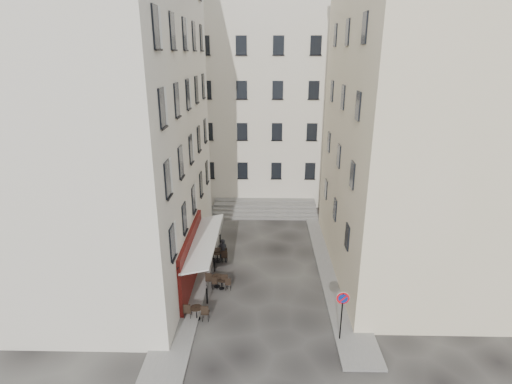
{
  "coord_description": "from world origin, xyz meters",
  "views": [
    {
      "loc": [
        -0.06,
        -20.21,
        13.43
      ],
      "look_at": [
        -0.59,
        4.0,
        4.97
      ],
      "focal_mm": 28.0,
      "sensor_mm": 36.0,
      "label": 1
    }
  ],
  "objects_px": {
    "bistro_table_b": "(222,283)",
    "pedestrian": "(223,250)",
    "no_parking_sign": "(342,307)",
    "bistro_table_a": "(197,312)"
  },
  "relations": [
    {
      "from": "bistro_table_a",
      "to": "bistro_table_b",
      "type": "distance_m",
      "value": 3.1
    },
    {
      "from": "no_parking_sign",
      "to": "pedestrian",
      "type": "bearing_deg",
      "value": 130.48
    },
    {
      "from": "bistro_table_b",
      "to": "pedestrian",
      "type": "height_order",
      "value": "pedestrian"
    },
    {
      "from": "bistro_table_b",
      "to": "pedestrian",
      "type": "bearing_deg",
      "value": 94.03
    },
    {
      "from": "no_parking_sign",
      "to": "pedestrian",
      "type": "relative_size",
      "value": 1.59
    },
    {
      "from": "no_parking_sign",
      "to": "bistro_table_a",
      "type": "xyz_separation_m",
      "value": [
        -7.31,
        1.49,
        -1.46
      ]
    },
    {
      "from": "pedestrian",
      "to": "no_parking_sign",
      "type": "bearing_deg",
      "value": 133.83
    },
    {
      "from": "bistro_table_b",
      "to": "pedestrian",
      "type": "xyz_separation_m",
      "value": [
        -0.23,
        3.32,
        0.45
      ]
    },
    {
      "from": "bistro_table_a",
      "to": "bistro_table_b",
      "type": "bearing_deg",
      "value": 70.75
    },
    {
      "from": "no_parking_sign",
      "to": "bistro_table_a",
      "type": "relative_size",
      "value": 2.02
    }
  ]
}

